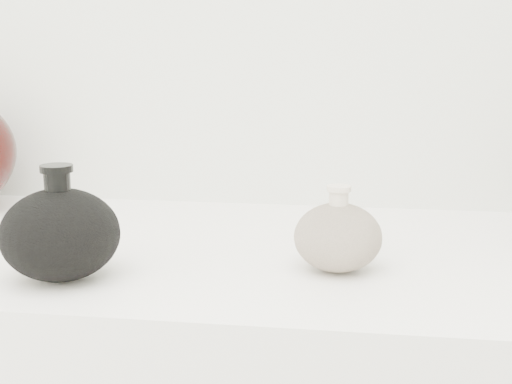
# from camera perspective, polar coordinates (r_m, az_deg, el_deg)

# --- Properties ---
(black_gourd_vase) EXTENTS (0.14, 0.14, 0.13)m
(black_gourd_vase) POSITION_cam_1_polar(r_m,az_deg,el_deg) (0.81, -15.39, -3.22)
(black_gourd_vase) COLOR black
(black_gourd_vase) RESTS_ON display_counter
(cream_gourd_vase) EXTENTS (0.11, 0.11, 0.10)m
(cream_gourd_vase) POSITION_cam_1_polar(r_m,az_deg,el_deg) (0.82, 6.57, -3.56)
(cream_gourd_vase) COLOR #BEAE90
(cream_gourd_vase) RESTS_ON display_counter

